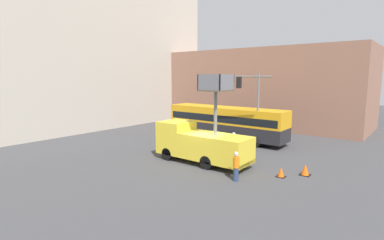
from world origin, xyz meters
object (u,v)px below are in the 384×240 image
(utility_truck, at_px, (200,142))
(city_bus, at_px, (226,121))
(traffic_cone_near_truck, at_px, (281,172))
(road_worker_directing, at_px, (234,144))
(road_worker_near_truck, at_px, (236,166))
(traffic_light_pole, at_px, (252,98))
(traffic_cone_mid_road, at_px, (305,170))

(utility_truck, distance_m, city_bus, 8.55)
(utility_truck, relative_size, traffic_cone_near_truck, 11.69)
(road_worker_directing, bearing_deg, city_bus, 36.25)
(utility_truck, height_order, road_worker_near_truck, utility_truck)
(road_worker_directing, bearing_deg, road_worker_near_truck, -149.47)
(traffic_light_pole, height_order, traffic_cone_near_truck, traffic_light_pole)
(utility_truck, xyz_separation_m, city_bus, (8.05, 2.86, 0.38))
(utility_truck, height_order, traffic_cone_mid_road, utility_truck)
(traffic_light_pole, relative_size, road_worker_near_truck, 3.61)
(utility_truck, height_order, road_worker_directing, utility_truck)
(traffic_cone_near_truck, bearing_deg, traffic_cone_mid_road, -39.95)
(utility_truck, xyz_separation_m, traffic_cone_near_truck, (0.63, -5.95, -1.25))
(traffic_light_pole, height_order, road_worker_directing, traffic_light_pole)
(utility_truck, bearing_deg, traffic_cone_mid_road, -74.67)
(road_worker_directing, bearing_deg, utility_truck, 159.53)
(traffic_light_pole, bearing_deg, city_bus, 60.17)
(utility_truck, distance_m, road_worker_near_truck, 4.51)
(city_bus, bearing_deg, road_worker_near_truck, 130.11)
(traffic_light_pole, bearing_deg, traffic_cone_mid_road, -122.91)
(traffic_light_pole, bearing_deg, utility_truck, 168.84)
(traffic_cone_near_truck, bearing_deg, road_worker_directing, 63.91)
(road_worker_near_truck, relative_size, road_worker_directing, 0.94)
(traffic_light_pole, xyz_separation_m, road_worker_directing, (-2.72, 0.10, -3.51))
(road_worker_directing, xyz_separation_m, traffic_cone_near_truck, (-2.41, -4.92, -0.69))
(city_bus, relative_size, traffic_cone_mid_road, 16.85)
(utility_truck, relative_size, traffic_cone_mid_road, 9.93)
(traffic_light_pole, xyz_separation_m, traffic_cone_near_truck, (-5.13, -4.82, -4.20))
(traffic_light_pole, relative_size, traffic_cone_near_truck, 10.58)
(road_worker_directing, bearing_deg, traffic_cone_mid_road, -102.03)
(road_worker_near_truck, height_order, traffic_cone_mid_road, road_worker_near_truck)
(road_worker_near_truck, bearing_deg, traffic_cone_near_truck, 96.65)
(utility_truck, height_order, traffic_cone_near_truck, utility_truck)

